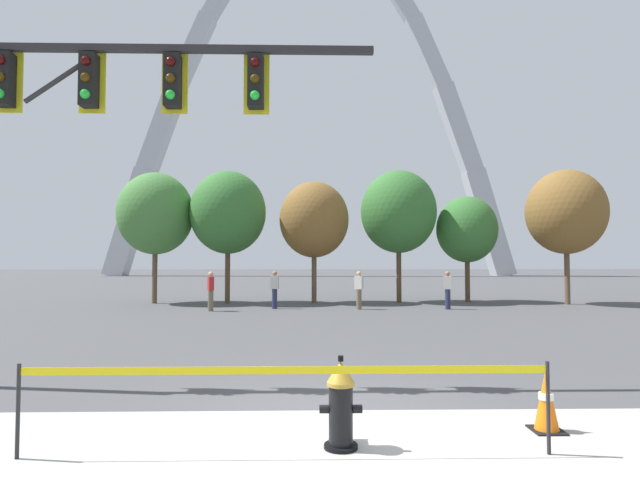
{
  "coord_description": "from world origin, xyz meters",
  "views": [
    {
      "loc": [
        -0.21,
        -6.52,
        2.01
      ],
      "look_at": [
        0.04,
        5.0,
        2.5
      ],
      "focal_mm": 27.98,
      "sensor_mm": 36.0,
      "label": 1
    }
  ],
  "objects_px": {
    "fire_hydrant": "(341,405)",
    "pedestrian_standing_center": "(359,290)",
    "traffic_cone_by_hydrant": "(546,401)",
    "pedestrian_near_trees": "(275,289)",
    "pedestrian_walking_left": "(211,291)",
    "pedestrian_walking_right": "(448,290)",
    "traffic_signal_gantry": "(63,118)",
    "monument_arch": "(311,113)"
  },
  "relations": [
    {
      "from": "fire_hydrant",
      "to": "monument_arch",
      "type": "height_order",
      "value": "monument_arch"
    },
    {
      "from": "pedestrian_standing_center",
      "to": "pedestrian_near_trees",
      "type": "relative_size",
      "value": 1.0
    },
    {
      "from": "pedestrian_walking_left",
      "to": "pedestrian_near_trees",
      "type": "height_order",
      "value": "same"
    },
    {
      "from": "traffic_signal_gantry",
      "to": "pedestrian_near_trees",
      "type": "relative_size",
      "value": 4.92
    },
    {
      "from": "traffic_cone_by_hydrant",
      "to": "traffic_signal_gantry",
      "type": "xyz_separation_m",
      "value": [
        -6.93,
        2.44,
        4.05
      ]
    },
    {
      "from": "traffic_cone_by_hydrant",
      "to": "pedestrian_standing_center",
      "type": "xyz_separation_m",
      "value": [
        -0.72,
        14.99,
        0.46
      ]
    },
    {
      "from": "fire_hydrant",
      "to": "traffic_signal_gantry",
      "type": "distance_m",
      "value": 6.63
    },
    {
      "from": "fire_hydrant",
      "to": "pedestrian_standing_center",
      "type": "relative_size",
      "value": 0.62
    },
    {
      "from": "monument_arch",
      "to": "traffic_signal_gantry",
      "type": "bearing_deg",
      "value": -94.04
    },
    {
      "from": "fire_hydrant",
      "to": "traffic_cone_by_hydrant",
      "type": "bearing_deg",
      "value": 10.96
    },
    {
      "from": "monument_arch",
      "to": "pedestrian_near_trees",
      "type": "bearing_deg",
      "value": -91.99
    },
    {
      "from": "traffic_cone_by_hydrant",
      "to": "traffic_signal_gantry",
      "type": "relative_size",
      "value": 0.09
    },
    {
      "from": "traffic_cone_by_hydrant",
      "to": "pedestrian_near_trees",
      "type": "relative_size",
      "value": 0.46
    },
    {
      "from": "fire_hydrant",
      "to": "traffic_cone_by_hydrant",
      "type": "height_order",
      "value": "fire_hydrant"
    },
    {
      "from": "traffic_cone_by_hydrant",
      "to": "traffic_signal_gantry",
      "type": "bearing_deg",
      "value": 160.59
    },
    {
      "from": "pedestrian_walking_left",
      "to": "pedestrian_standing_center",
      "type": "bearing_deg",
      "value": 6.01
    },
    {
      "from": "fire_hydrant",
      "to": "traffic_signal_gantry",
      "type": "height_order",
      "value": "traffic_signal_gantry"
    },
    {
      "from": "fire_hydrant",
      "to": "monument_arch",
      "type": "bearing_deg",
      "value": 90.12
    },
    {
      "from": "monument_arch",
      "to": "pedestrian_standing_center",
      "type": "height_order",
      "value": "monument_arch"
    },
    {
      "from": "traffic_cone_by_hydrant",
      "to": "pedestrian_near_trees",
      "type": "distance_m",
      "value": 15.95
    },
    {
      "from": "pedestrian_walking_left",
      "to": "pedestrian_walking_right",
      "type": "xyz_separation_m",
      "value": [
        9.79,
        0.6,
        0.0
      ]
    },
    {
      "from": "traffic_signal_gantry",
      "to": "pedestrian_standing_center",
      "type": "xyz_separation_m",
      "value": [
        6.21,
        12.55,
        -3.59
      ]
    },
    {
      "from": "pedestrian_walking_left",
      "to": "pedestrian_standing_center",
      "type": "relative_size",
      "value": 1.0
    },
    {
      "from": "traffic_signal_gantry",
      "to": "monument_arch",
      "type": "relative_size",
      "value": 0.14
    },
    {
      "from": "fire_hydrant",
      "to": "pedestrian_standing_center",
      "type": "distance_m",
      "value": 15.57
    },
    {
      "from": "traffic_signal_gantry",
      "to": "monument_arch",
      "type": "bearing_deg",
      "value": 85.96
    },
    {
      "from": "fire_hydrant",
      "to": "traffic_cone_by_hydrant",
      "type": "xyz_separation_m",
      "value": [
        2.46,
        0.48,
        -0.11
      ]
    },
    {
      "from": "pedestrian_walking_left",
      "to": "pedestrian_near_trees",
      "type": "relative_size",
      "value": 1.0
    },
    {
      "from": "fire_hydrant",
      "to": "pedestrian_near_trees",
      "type": "height_order",
      "value": "pedestrian_near_trees"
    },
    {
      "from": "traffic_signal_gantry",
      "to": "pedestrian_standing_center",
      "type": "bearing_deg",
      "value": 63.67
    },
    {
      "from": "monument_arch",
      "to": "pedestrian_walking_left",
      "type": "height_order",
      "value": "monument_arch"
    },
    {
      "from": "pedestrian_walking_right",
      "to": "pedestrian_standing_center",
      "type": "bearing_deg",
      "value": 179.36
    },
    {
      "from": "traffic_cone_by_hydrant",
      "to": "monument_arch",
      "type": "height_order",
      "value": "monument_arch"
    },
    {
      "from": "monument_arch",
      "to": "pedestrian_standing_center",
      "type": "relative_size",
      "value": 35.89
    },
    {
      "from": "fire_hydrant",
      "to": "pedestrian_near_trees",
      "type": "relative_size",
      "value": 0.62
    },
    {
      "from": "traffic_signal_gantry",
      "to": "fire_hydrant",
      "type": "bearing_deg",
      "value": -33.13
    },
    {
      "from": "traffic_signal_gantry",
      "to": "pedestrian_walking_left",
      "type": "bearing_deg",
      "value": 89.29
    },
    {
      "from": "monument_arch",
      "to": "pedestrian_walking_right",
      "type": "xyz_separation_m",
      "value": [
        5.6,
        -48.89,
        -22.18
      ]
    },
    {
      "from": "fire_hydrant",
      "to": "traffic_cone_by_hydrant",
      "type": "distance_m",
      "value": 2.51
    },
    {
      "from": "pedestrian_walking_right",
      "to": "traffic_cone_by_hydrant",
      "type": "bearing_deg",
      "value": -101.38
    },
    {
      "from": "pedestrian_walking_left",
      "to": "pedestrian_near_trees",
      "type": "bearing_deg",
      "value": 21.85
    },
    {
      "from": "traffic_signal_gantry",
      "to": "pedestrian_standing_center",
      "type": "distance_m",
      "value": 14.45
    }
  ]
}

